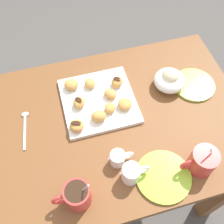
{
  "coord_description": "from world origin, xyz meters",
  "views": [
    {
      "loc": [
        0.17,
        0.48,
        1.61
      ],
      "look_at": [
        0.02,
        -0.03,
        0.77
      ],
      "focal_mm": 42.77,
      "sensor_mm": 36.0,
      "label": 1
    }
  ],
  "objects_px": {
    "cream_pitcher_white": "(132,173)",
    "chocolate_sauce_pitcher": "(118,158)",
    "beignet_4": "(125,104)",
    "beignet_6": "(90,83)",
    "beignet_7": "(71,85)",
    "saucer_lime_left": "(194,85)",
    "coffee_mug_red_left": "(202,161)",
    "coffee_mug_red_right": "(77,195)",
    "beignet_2": "(79,103)",
    "dining_table": "(119,138)",
    "beignet_0": "(110,94)",
    "beignet_3": "(77,126)",
    "saucer_lime_right": "(163,176)",
    "beignet_8": "(110,108)",
    "pastry_plate_square": "(99,101)",
    "ice_cream_bowl": "(170,80)",
    "beignet_1": "(99,116)",
    "beignet_5": "(117,82)"
  },
  "relations": [
    {
      "from": "coffee_mug_red_right",
      "to": "saucer_lime_right",
      "type": "xyz_separation_m",
      "value": [
        -0.29,
        0.0,
        -0.04
      ]
    },
    {
      "from": "coffee_mug_red_right",
      "to": "beignet_3",
      "type": "xyz_separation_m",
      "value": [
        -0.05,
        -0.25,
        -0.02
      ]
    },
    {
      "from": "beignet_6",
      "to": "beignet_7",
      "type": "distance_m",
      "value": 0.07
    },
    {
      "from": "coffee_mug_red_left",
      "to": "beignet_3",
      "type": "relative_size",
      "value": 2.68
    },
    {
      "from": "chocolate_sauce_pitcher",
      "to": "beignet_4",
      "type": "bearing_deg",
      "value": -113.04
    },
    {
      "from": "coffee_mug_red_left",
      "to": "chocolate_sauce_pitcher",
      "type": "height_order",
      "value": "coffee_mug_red_left"
    },
    {
      "from": "dining_table",
      "to": "cream_pitcher_white",
      "type": "xyz_separation_m",
      "value": [
        0.03,
        0.22,
        0.19
      ]
    },
    {
      "from": "coffee_mug_red_right",
      "to": "beignet_1",
      "type": "height_order",
      "value": "coffee_mug_red_right"
    },
    {
      "from": "beignet_0",
      "to": "beignet_6",
      "type": "distance_m",
      "value": 0.1
    },
    {
      "from": "chocolate_sauce_pitcher",
      "to": "beignet_7",
      "type": "distance_m",
      "value": 0.36
    },
    {
      "from": "cream_pitcher_white",
      "to": "chocolate_sauce_pitcher",
      "type": "relative_size",
      "value": 1.14
    },
    {
      "from": "dining_table",
      "to": "ice_cream_bowl",
      "type": "height_order",
      "value": "ice_cream_bowl"
    },
    {
      "from": "saucer_lime_right",
      "to": "beignet_7",
      "type": "relative_size",
      "value": 3.32
    },
    {
      "from": "dining_table",
      "to": "cream_pitcher_white",
      "type": "bearing_deg",
      "value": 82.83
    },
    {
      "from": "beignet_3",
      "to": "beignet_4",
      "type": "distance_m",
      "value": 0.2
    },
    {
      "from": "ice_cream_bowl",
      "to": "chocolate_sauce_pitcher",
      "type": "bearing_deg",
      "value": 41.9
    },
    {
      "from": "coffee_mug_red_right",
      "to": "beignet_0",
      "type": "relative_size",
      "value": 2.72
    },
    {
      "from": "saucer_lime_right",
      "to": "beignet_8",
      "type": "height_order",
      "value": "beignet_8"
    },
    {
      "from": "pastry_plate_square",
      "to": "cream_pitcher_white",
      "type": "relative_size",
      "value": 2.65
    },
    {
      "from": "beignet_0",
      "to": "beignet_3",
      "type": "distance_m",
      "value": 0.19
    },
    {
      "from": "saucer_lime_right",
      "to": "dining_table",
      "type": "bearing_deg",
      "value": -73.09
    },
    {
      "from": "pastry_plate_square",
      "to": "beignet_1",
      "type": "xyz_separation_m",
      "value": [
        0.02,
        0.09,
        0.03
      ]
    },
    {
      "from": "beignet_1",
      "to": "beignet_8",
      "type": "relative_size",
      "value": 1.23
    },
    {
      "from": "coffee_mug_red_left",
      "to": "coffee_mug_red_right",
      "type": "distance_m",
      "value": 0.42
    },
    {
      "from": "beignet_4",
      "to": "beignet_6",
      "type": "relative_size",
      "value": 1.14
    },
    {
      "from": "dining_table",
      "to": "saucer_lime_left",
      "type": "relative_size",
      "value": 5.77
    },
    {
      "from": "cream_pitcher_white",
      "to": "beignet_1",
      "type": "height_order",
      "value": "cream_pitcher_white"
    },
    {
      "from": "beignet_3",
      "to": "beignet_6",
      "type": "xyz_separation_m",
      "value": [
        -0.09,
        -0.18,
        -0.0
      ]
    },
    {
      "from": "pastry_plate_square",
      "to": "saucer_lime_left",
      "type": "bearing_deg",
      "value": 176.39
    },
    {
      "from": "coffee_mug_red_right",
      "to": "saucer_lime_right",
      "type": "distance_m",
      "value": 0.29
    },
    {
      "from": "saucer_lime_left",
      "to": "beignet_7",
      "type": "relative_size",
      "value": 3.03
    },
    {
      "from": "coffee_mug_red_right",
      "to": "beignet_4",
      "type": "height_order",
      "value": "coffee_mug_red_right"
    },
    {
      "from": "beignet_4",
      "to": "cream_pitcher_white",
      "type": "bearing_deg",
      "value": 77.42
    },
    {
      "from": "dining_table",
      "to": "saucer_lime_right",
      "type": "distance_m",
      "value": 0.3
    },
    {
      "from": "beignet_0",
      "to": "ice_cream_bowl",
      "type": "bearing_deg",
      "value": 179.7
    },
    {
      "from": "beignet_7",
      "to": "saucer_lime_left",
      "type": "bearing_deg",
      "value": 166.92
    },
    {
      "from": "beignet_2",
      "to": "cream_pitcher_white",
      "type": "bearing_deg",
      "value": 108.44
    },
    {
      "from": "beignet_2",
      "to": "beignet_6",
      "type": "bearing_deg",
      "value": -127.15
    },
    {
      "from": "ice_cream_bowl",
      "to": "saucer_lime_left",
      "type": "distance_m",
      "value": 0.11
    },
    {
      "from": "cream_pitcher_white",
      "to": "chocolate_sauce_pitcher",
      "type": "height_order",
      "value": "cream_pitcher_white"
    },
    {
      "from": "beignet_3",
      "to": "beignet_5",
      "type": "height_order",
      "value": "beignet_5"
    },
    {
      "from": "beignet_8",
      "to": "pastry_plate_square",
      "type": "bearing_deg",
      "value": -63.38
    },
    {
      "from": "coffee_mug_red_right",
      "to": "beignet_3",
      "type": "height_order",
      "value": "coffee_mug_red_right"
    },
    {
      "from": "coffee_mug_red_left",
      "to": "beignet_8",
      "type": "relative_size",
      "value": 3.1
    },
    {
      "from": "beignet_4",
      "to": "beignet_6",
      "type": "height_order",
      "value": "same"
    },
    {
      "from": "beignet_1",
      "to": "pastry_plate_square",
      "type": "bearing_deg",
      "value": -103.44
    },
    {
      "from": "cream_pitcher_white",
      "to": "chocolate_sauce_pitcher",
      "type": "bearing_deg",
      "value": -68.06
    },
    {
      "from": "coffee_mug_red_right",
      "to": "chocolate_sauce_pitcher",
      "type": "xyz_separation_m",
      "value": [
        -0.16,
        -0.09,
        -0.02
      ]
    },
    {
      "from": "dining_table",
      "to": "beignet_3",
      "type": "relative_size",
      "value": 18.79
    },
    {
      "from": "dining_table",
      "to": "chocolate_sauce_pitcher",
      "type": "relative_size",
      "value": 10.59
    }
  ]
}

